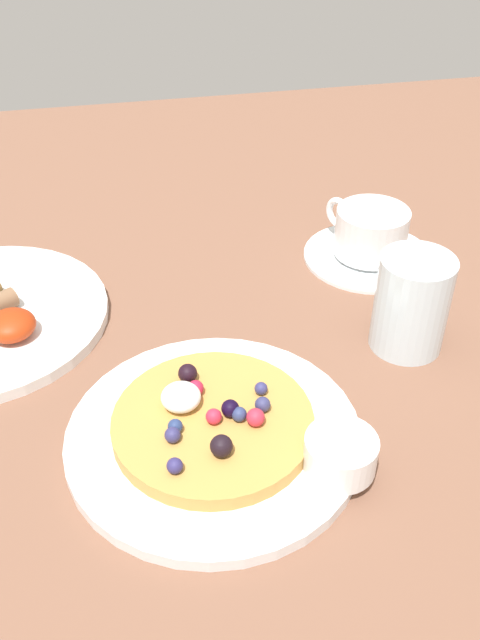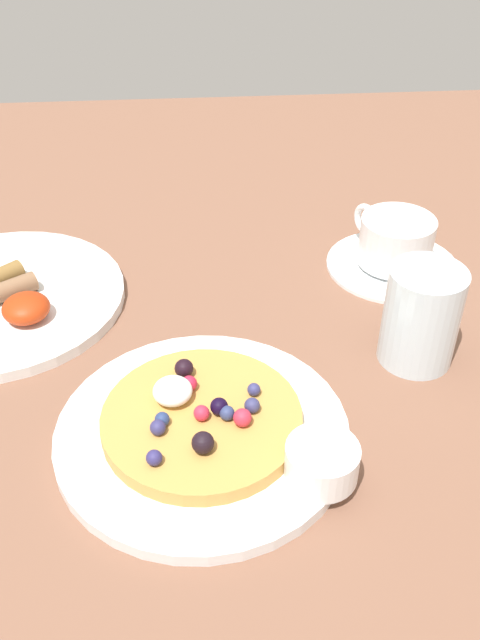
# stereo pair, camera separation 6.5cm
# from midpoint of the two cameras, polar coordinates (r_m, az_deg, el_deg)

# --- Properties ---
(ground_plane) EXTENTS (1.98, 1.42, 0.03)m
(ground_plane) POSITION_cam_midpoint_polar(r_m,az_deg,el_deg) (0.68, -6.31, -4.79)
(ground_plane) COLOR brown
(pancake_plate) EXTENTS (0.25, 0.25, 0.01)m
(pancake_plate) POSITION_cam_midpoint_polar(r_m,az_deg,el_deg) (0.59, -5.43, -9.59)
(pancake_plate) COLOR white
(pancake_plate) RESTS_ON ground_plane
(pancake_with_berries) EXTENTS (0.17, 0.17, 0.03)m
(pancake_with_berries) POSITION_cam_midpoint_polar(r_m,az_deg,el_deg) (0.58, -5.81, -8.42)
(pancake_with_berries) COLOR #C28C42
(pancake_with_berries) RESTS_ON pancake_plate
(syrup_ramekin) EXTENTS (0.06, 0.06, 0.03)m
(syrup_ramekin) POSITION_cam_midpoint_polar(r_m,az_deg,el_deg) (0.55, 4.82, -10.95)
(syrup_ramekin) COLOR white
(syrup_ramekin) RESTS_ON pancake_plate
(coffee_saucer) EXTENTS (0.15, 0.15, 0.01)m
(coffee_saucer) POSITION_cam_midpoint_polar(r_m,az_deg,el_deg) (0.82, 8.22, 5.21)
(coffee_saucer) COLOR white
(coffee_saucer) RESTS_ON ground_plane
(coffee_cup) EXTENTS (0.08, 0.10, 0.05)m
(coffee_cup) POSITION_cam_midpoint_polar(r_m,az_deg,el_deg) (0.81, 8.34, 7.17)
(coffee_cup) COLOR white
(coffee_cup) RESTS_ON coffee_saucer
(water_glass) EXTENTS (0.07, 0.07, 0.10)m
(water_glass) POSITION_cam_midpoint_polar(r_m,az_deg,el_deg) (0.67, 11.17, 1.23)
(water_glass) COLOR silver
(water_glass) RESTS_ON ground_plane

